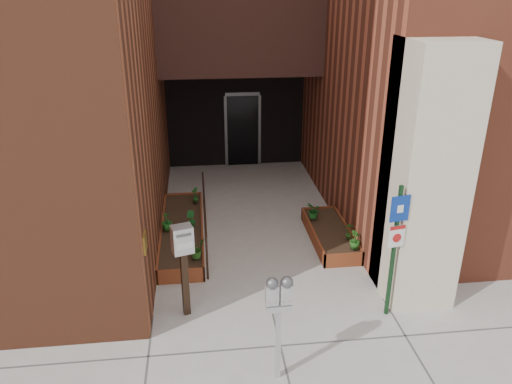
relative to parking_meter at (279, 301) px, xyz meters
name	(u,v)px	position (x,y,z in m)	size (l,w,h in m)	color
ground	(271,307)	(0.14, 1.62, -1.27)	(80.00, 80.00, 0.00)	#9E9991
planter_left	(182,232)	(-1.41, 4.32, -1.14)	(0.90, 3.60, 0.30)	brown
planter_right	(330,235)	(1.74, 3.82, -1.14)	(0.80, 2.20, 0.30)	brown
handrail	(204,206)	(-0.91, 4.27, -0.53)	(0.04, 3.34, 0.90)	black
parking_meter	(279,301)	(0.00, 0.00, 0.00)	(0.37, 0.17, 1.65)	#B4B4B7
sign_post	(396,239)	(2.05, 1.20, 0.16)	(0.32, 0.10, 2.34)	#123318
payment_dropbox	(183,252)	(-1.29, 1.62, -0.09)	(0.38, 0.32, 1.64)	black
shrub_left_a	(196,249)	(-1.11, 2.94, -0.79)	(0.33, 0.33, 0.37)	#295E1A
shrub_left_b	(191,220)	(-1.20, 4.20, -0.79)	(0.21, 0.21, 0.37)	#17521C
shrub_left_c	(167,221)	(-1.71, 4.16, -0.77)	(0.23, 0.23, 0.40)	#1E631C
shrub_left_d	(195,195)	(-1.11, 5.51, -0.78)	(0.21, 0.21, 0.39)	#1B601C
shrub_right_a	(355,240)	(1.99, 2.92, -0.79)	(0.21, 0.21, 0.38)	#225819
shrub_right_b	(349,231)	(1.99, 3.32, -0.79)	(0.19, 0.19, 0.36)	#255D1A
shrub_right_c	(314,211)	(1.49, 4.32, -0.79)	(0.33, 0.33, 0.37)	#18571D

